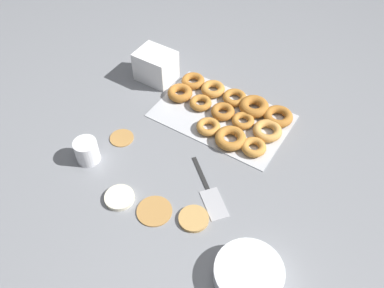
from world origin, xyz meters
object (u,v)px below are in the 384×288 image
at_px(pancake_2, 194,219).
at_px(container_stack, 156,66).
at_px(batter_bowl, 248,274).
at_px(pancake_0, 154,211).
at_px(pancake_3, 120,198).
at_px(donut_tray, 230,113).
at_px(spatula, 211,197).
at_px(pancake_1, 121,138).
at_px(paper_cup, 87,151).

height_order(pancake_2, container_stack, container_stack).
relative_size(batter_bowl, container_stack, 1.28).
distance_m(pancake_0, batter_bowl, 0.35).
bearing_deg(container_stack, pancake_0, 125.07).
bearing_deg(pancake_3, donut_tray, -102.41).
bearing_deg(spatula, pancake_3, -107.16).
xyz_separation_m(pancake_1, batter_bowl, (-0.62, 0.22, 0.02)).
height_order(pancake_2, donut_tray, donut_tray).
relative_size(pancake_0, pancake_1, 1.29).
height_order(container_stack, paper_cup, container_stack).
bearing_deg(pancake_2, container_stack, -44.85).
bearing_deg(batter_bowl, pancake_1, -19.42).
bearing_deg(pancake_2, spatula, -91.67).
distance_m(batter_bowl, paper_cup, 0.66).
height_order(pancake_3, batter_bowl, batter_bowl).
relative_size(pancake_1, spatula, 0.39).
distance_m(pancake_3, donut_tray, 0.53).
bearing_deg(pancake_2, pancake_0, 19.24).
relative_size(donut_tray, spatula, 2.22).
bearing_deg(spatula, pancake_1, -147.06).
bearing_deg(pancake_0, pancake_3, 10.16).
bearing_deg(batter_bowl, spatula, -38.62).
xyz_separation_m(pancake_2, paper_cup, (0.43, -0.01, 0.04)).
relative_size(pancake_3, container_stack, 0.64).
bearing_deg(pancake_1, pancake_3, 127.83).
xyz_separation_m(paper_cup, spatula, (-0.44, -0.09, -0.04)).
height_order(pancake_1, batter_bowl, batter_bowl).
bearing_deg(paper_cup, donut_tray, -124.69).
bearing_deg(paper_cup, pancake_0, 170.98).
height_order(pancake_0, donut_tray, donut_tray).
distance_m(batter_bowl, spatula, 0.29).
distance_m(pancake_0, paper_cup, 0.32).
relative_size(donut_tray, container_stack, 3.32).
xyz_separation_m(pancake_0, spatula, (-0.12, -0.14, -0.00)).
relative_size(pancake_1, container_stack, 0.58).
bearing_deg(pancake_1, donut_tray, -131.25).
bearing_deg(container_stack, donut_tray, 174.62).
xyz_separation_m(pancake_3, donut_tray, (-0.11, -0.52, 0.01)).
xyz_separation_m(pancake_0, batter_bowl, (-0.34, 0.04, 0.02)).
bearing_deg(paper_cup, pancake_1, -104.66).
bearing_deg(pancake_0, batter_bowl, 173.95).
distance_m(donut_tray, batter_bowl, 0.64).
xyz_separation_m(pancake_0, pancake_3, (0.12, 0.02, 0.00)).
bearing_deg(container_stack, spatula, 141.81).
xyz_separation_m(pancake_2, batter_bowl, (-0.22, 0.08, 0.02)).
distance_m(batter_bowl, container_stack, 0.91).
xyz_separation_m(donut_tray, paper_cup, (0.31, 0.44, 0.02)).
distance_m(donut_tray, paper_cup, 0.54).
xyz_separation_m(pancake_1, pancake_3, (-0.16, 0.20, 0.00)).
bearing_deg(pancake_0, container_stack, -54.93).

